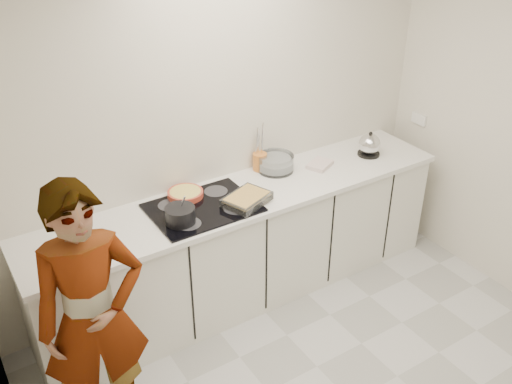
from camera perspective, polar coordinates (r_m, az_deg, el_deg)
wall_back at (r=4.17m, az=-3.51°, el=6.35°), size 3.60×0.00×2.60m
wall_left at (r=2.42m, az=-23.17°, el=-16.67°), size 0.00×3.20×2.60m
base_cabinets at (r=4.35m, az=-1.08°, el=-5.58°), size 3.20×0.58×0.87m
countertop at (r=4.11m, az=-1.14°, el=-0.40°), size 3.24×0.64×0.04m
hob at (r=3.93m, az=-5.34°, el=-1.57°), size 0.72×0.54×0.01m
tart_dish at (r=4.06m, az=-7.08°, el=-0.15°), size 0.33×0.33×0.04m
saucepan at (r=3.75m, az=-7.59°, el=-2.29°), size 0.25×0.25×0.19m
baking_dish at (r=3.94m, az=-0.93°, el=-0.69°), size 0.38×0.33×0.06m
mixing_bowl at (r=4.39m, az=1.99°, el=2.86°), size 0.33×0.33×0.13m
tea_towel at (r=4.49m, az=6.40°, el=2.75°), size 0.25×0.22×0.03m
kettle at (r=4.71m, az=11.28°, el=4.61°), size 0.20×0.20×0.20m
utensil_crock at (r=4.39m, az=0.38°, el=3.05°), size 0.12×0.12×0.14m
cook at (r=3.29m, az=-16.00°, el=-11.99°), size 0.65×0.47×1.65m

